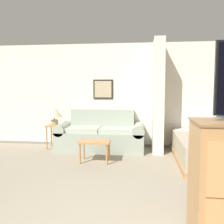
# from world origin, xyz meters

# --- Properties ---
(wall_back) EXTENTS (7.23, 0.16, 2.60)m
(wall_back) POSITION_xyz_m (-0.00, 4.46, 1.29)
(wall_back) COLOR silver
(wall_back) RESTS_ON ground_plane
(wall_partition_pillar) EXTENTS (0.24, 0.78, 2.60)m
(wall_partition_pillar) POSITION_xyz_m (0.79, 4.01, 1.30)
(wall_partition_pillar) COLOR silver
(wall_partition_pillar) RESTS_ON ground_plane
(couch) EXTENTS (2.11, 0.84, 0.95)m
(couch) POSITION_xyz_m (-0.57, 3.98, 0.34)
(couch) COLOR #99A393
(couch) RESTS_ON ground_plane
(coffee_table) EXTENTS (0.62, 0.41, 0.44)m
(coffee_table) POSITION_xyz_m (-0.51, 2.95, 0.37)
(coffee_table) COLOR #B27F4C
(coffee_table) RESTS_ON ground_plane
(side_table) EXTENTS (0.37, 0.37, 0.59)m
(side_table) POSITION_xyz_m (-1.72, 3.98, 0.46)
(side_table) COLOR #B27F4C
(side_table) RESTS_ON ground_plane
(table_lamp) EXTENTS (0.38, 0.38, 0.46)m
(table_lamp) POSITION_xyz_m (-1.72, 3.98, 0.89)
(table_lamp) COLOR tan
(table_lamp) RESTS_ON side_table
(bed) EXTENTS (1.48, 2.17, 0.50)m
(bed) POSITION_xyz_m (1.86, 3.28, 0.26)
(bed) COLOR #B27F4C
(bed) RESTS_ON ground_plane
(backpack) EXTENTS (0.29, 0.26, 0.46)m
(backpack) POSITION_xyz_m (1.97, 3.10, 0.74)
(backpack) COLOR #232D4C
(backpack) RESTS_ON bed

